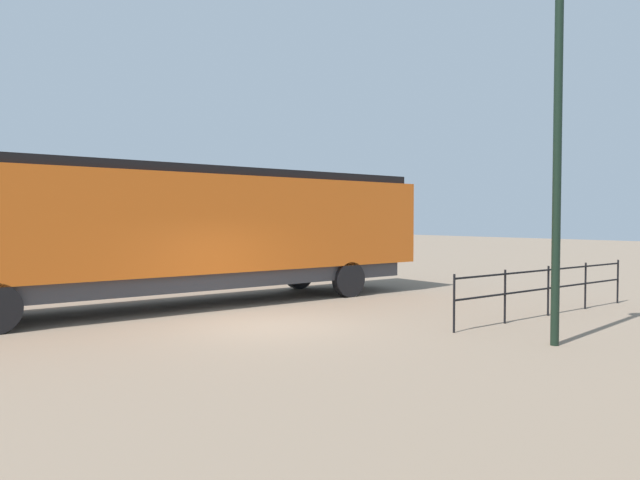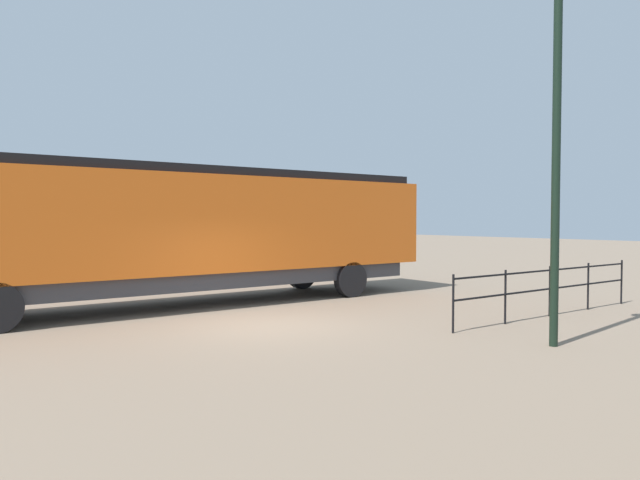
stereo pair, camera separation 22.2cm
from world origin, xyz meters
name	(u,v)px [view 1 (the left image)]	position (x,y,z in m)	size (l,w,h in m)	color
ground_plane	(267,326)	(0.00, 0.00, 0.00)	(120.00, 120.00, 0.00)	#84705B
locomotive	(201,228)	(-4.01, 0.29, 2.19)	(3.02, 15.25, 3.86)	orange
lamp_post	(558,90)	(5.09, 3.36, 4.89)	(0.49, 0.49, 7.34)	black
platform_fence	(548,284)	(3.10, 6.40, 0.81)	(0.05, 7.28, 1.26)	black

